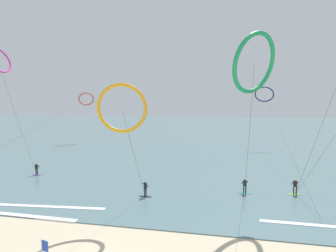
{
  "coord_description": "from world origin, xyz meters",
  "views": [
    {
      "loc": [
        6.22,
        -12.19,
        9.59
      ],
      "look_at": [
        0.0,
        21.1,
        6.9
      ],
      "focal_mm": 27.01,
      "sensor_mm": 36.0,
      "label": 1
    }
  ],
  "objects_px": {
    "kite_coral": "(86,99)",
    "kite_navy": "(264,94)",
    "surfer_teal": "(245,187)",
    "kite_emerald": "(255,63)",
    "kite_amber": "(122,108)",
    "surfer_lime": "(295,188)",
    "surfer_violet": "(37,170)",
    "surfer_charcoal": "(145,190)"
  },
  "relations": [
    {
      "from": "kite_coral",
      "to": "kite_navy",
      "type": "distance_m",
      "value": 44.82
    },
    {
      "from": "surfer_teal",
      "to": "kite_emerald",
      "type": "distance_m",
      "value": 13.14
    },
    {
      "from": "kite_amber",
      "to": "kite_coral",
      "type": "bearing_deg",
      "value": -69.4
    },
    {
      "from": "surfer_lime",
      "to": "kite_coral",
      "type": "distance_m",
      "value": 55.08
    },
    {
      "from": "surfer_lime",
      "to": "kite_navy",
      "type": "bearing_deg",
      "value": -52.1
    },
    {
      "from": "surfer_violet",
      "to": "kite_coral",
      "type": "distance_m",
      "value": 35.01
    },
    {
      "from": "surfer_lime",
      "to": "kite_emerald",
      "type": "relative_size",
      "value": 0.11
    },
    {
      "from": "kite_emerald",
      "to": "kite_navy",
      "type": "height_order",
      "value": "kite_emerald"
    },
    {
      "from": "surfer_violet",
      "to": "surfer_lime",
      "type": "xyz_separation_m",
      "value": [
        32.65,
        -1.68,
        0.0
      ]
    },
    {
      "from": "surfer_charcoal",
      "to": "kite_navy",
      "type": "relative_size",
      "value": 0.04
    },
    {
      "from": "kite_amber",
      "to": "kite_emerald",
      "type": "height_order",
      "value": "kite_emerald"
    },
    {
      "from": "surfer_charcoal",
      "to": "surfer_lime",
      "type": "distance_m",
      "value": 16.07
    },
    {
      "from": "surfer_teal",
      "to": "kite_coral",
      "type": "relative_size",
      "value": 0.04
    },
    {
      "from": "kite_amber",
      "to": "kite_coral",
      "type": "xyz_separation_m",
      "value": [
        -25.92,
        41.7,
        2.06
      ]
    },
    {
      "from": "kite_coral",
      "to": "kite_emerald",
      "type": "bearing_deg",
      "value": 104.74
    },
    {
      "from": "surfer_violet",
      "to": "kite_navy",
      "type": "distance_m",
      "value": 48.42
    },
    {
      "from": "kite_emerald",
      "to": "surfer_teal",
      "type": "bearing_deg",
      "value": -133.81
    },
    {
      "from": "kite_emerald",
      "to": "kite_coral",
      "type": "bearing_deg",
      "value": -91.78
    },
    {
      "from": "surfer_violet",
      "to": "surfer_teal",
      "type": "relative_size",
      "value": 1.0
    },
    {
      "from": "surfer_lime",
      "to": "kite_amber",
      "type": "bearing_deg",
      "value": 68.49
    },
    {
      "from": "kite_emerald",
      "to": "kite_amber",
      "type": "bearing_deg",
      "value": -28.0
    },
    {
      "from": "surfer_charcoal",
      "to": "kite_emerald",
      "type": "xyz_separation_m",
      "value": [
        10.52,
        -0.81,
        12.61
      ]
    },
    {
      "from": "surfer_lime",
      "to": "kite_navy",
      "type": "relative_size",
      "value": 0.04
    },
    {
      "from": "surfer_charcoal",
      "to": "kite_navy",
      "type": "xyz_separation_m",
      "value": [
        18.15,
        36.56,
        11.47
      ]
    },
    {
      "from": "surfer_lime",
      "to": "kite_emerald",
      "type": "distance_m",
      "value": 14.31
    },
    {
      "from": "surfer_lime",
      "to": "surfer_teal",
      "type": "xyz_separation_m",
      "value": [
        -5.29,
        -0.7,
        0.0
      ]
    },
    {
      "from": "surfer_charcoal",
      "to": "kite_emerald",
      "type": "height_order",
      "value": "kite_emerald"
    },
    {
      "from": "surfer_violet",
      "to": "kite_navy",
      "type": "xyz_separation_m",
      "value": [
        35.14,
        31.28,
        11.47
      ]
    },
    {
      "from": "surfer_charcoal",
      "to": "surfer_teal",
      "type": "distance_m",
      "value": 10.76
    },
    {
      "from": "surfer_teal",
      "to": "surfer_charcoal",
      "type": "bearing_deg",
      "value": 58.82
    },
    {
      "from": "surfer_charcoal",
      "to": "kite_amber",
      "type": "relative_size",
      "value": 0.15
    },
    {
      "from": "surfer_lime",
      "to": "kite_emerald",
      "type": "bearing_deg",
      "value": 82.8
    },
    {
      "from": "surfer_violet",
      "to": "kite_amber",
      "type": "relative_size",
      "value": 0.15
    },
    {
      "from": "kite_coral",
      "to": "kite_navy",
      "type": "height_order",
      "value": "kite_navy"
    },
    {
      "from": "kite_navy",
      "to": "surfer_violet",
      "type": "bearing_deg",
      "value": -133.43
    },
    {
      "from": "surfer_violet",
      "to": "kite_amber",
      "type": "distance_m",
      "value": 20.81
    },
    {
      "from": "surfer_charcoal",
      "to": "surfer_teal",
      "type": "xyz_separation_m",
      "value": [
        10.37,
        2.89,
        0.0
      ]
    },
    {
      "from": "kite_navy",
      "to": "kite_coral",
      "type": "bearing_deg",
      "value": -175.94
    },
    {
      "from": "surfer_lime",
      "to": "surfer_teal",
      "type": "distance_m",
      "value": 5.34
    },
    {
      "from": "surfer_violet",
      "to": "kite_coral",
      "type": "xyz_separation_m",
      "value": [
        -9.67,
        31.93,
        10.62
      ]
    },
    {
      "from": "surfer_charcoal",
      "to": "kite_emerald",
      "type": "relative_size",
      "value": 0.11
    },
    {
      "from": "surfer_violet",
      "to": "kite_coral",
      "type": "height_order",
      "value": "kite_coral"
    }
  ]
}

